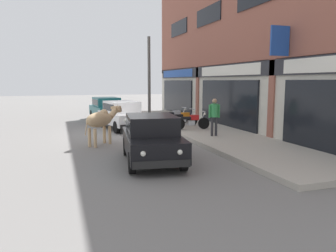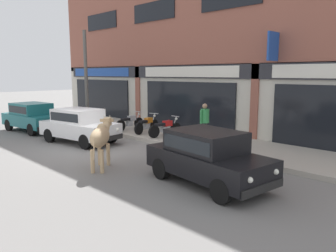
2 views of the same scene
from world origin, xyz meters
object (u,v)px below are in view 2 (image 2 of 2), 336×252
(motorcycle_0, at_px, (130,122))
(motorcycle_2, at_px, (165,128))
(motorcycle_1, at_px, (147,125))
(cow, at_px, (101,137))
(car_0, at_px, (79,124))
(car_2, at_px, (32,116))
(utility_pole, at_px, (86,79))
(pedestrian, at_px, (205,119))
(car_1, at_px, (207,155))

(motorcycle_0, xyz_separation_m, motorcycle_2, (2.49, 0.02, 0.00))
(motorcycle_1, bearing_deg, cow, -56.78)
(cow, height_order, motorcycle_1, cow)
(car_0, bearing_deg, cow, -21.41)
(car_2, distance_m, motorcycle_1, 6.15)
(cow, bearing_deg, car_2, 170.75)
(car_2, xyz_separation_m, motorcycle_2, (6.50, 3.22, -0.26))
(motorcycle_1, distance_m, motorcycle_2, 1.29)
(motorcycle_2, relative_size, utility_pole, 0.36)
(car_2, height_order, pedestrian, pedestrian)
(cow, xyz_separation_m, motorcycle_1, (-3.02, 4.61, -0.45))
(motorcycle_0, xyz_separation_m, motorcycle_1, (1.20, 0.06, 0.00))
(utility_pole, bearing_deg, cow, -28.80)
(motorcycle_2, bearing_deg, motorcycle_0, -179.63)
(motorcycle_0, relative_size, motorcycle_2, 1.00)
(cow, bearing_deg, utility_pole, 151.20)
(cow, bearing_deg, motorcycle_0, 132.85)
(cow, xyz_separation_m, motorcycle_2, (-1.73, 4.56, -0.45))
(cow, distance_m, utility_pole, 8.19)
(car_0, height_order, utility_pole, utility_pole)
(motorcycle_1, xyz_separation_m, utility_pole, (-4.00, -0.75, 2.14))
(car_1, relative_size, car_2, 1.01)
(car_1, bearing_deg, motorcycle_1, 151.25)
(motorcycle_0, height_order, motorcycle_1, same)
(pedestrian, bearing_deg, utility_pole, -173.33)
(car_0, xyz_separation_m, motorcycle_1, (0.95, 3.05, -0.26))
(cow, bearing_deg, car_1, 19.09)
(car_0, distance_m, pedestrian, 5.39)
(car_0, distance_m, car_2, 4.26)
(motorcycle_2, xyz_separation_m, utility_pole, (-5.29, -0.70, 2.14))
(motorcycle_2, relative_size, pedestrian, 1.13)
(car_0, distance_m, motorcycle_0, 3.01)
(cow, relative_size, car_1, 0.46)
(motorcycle_1, xyz_separation_m, pedestrian, (3.40, 0.11, 0.60))
(motorcycle_1, relative_size, utility_pole, 0.35)
(cow, distance_m, motorcycle_0, 6.22)
(car_0, relative_size, motorcycle_1, 2.11)
(car_2, relative_size, pedestrian, 2.33)
(cow, distance_m, car_0, 4.27)
(cow, bearing_deg, car_0, 158.59)
(car_2, distance_m, pedestrian, 9.25)
(motorcycle_0, relative_size, utility_pole, 0.36)
(car_0, bearing_deg, motorcycle_1, 72.70)
(cow, relative_size, car_0, 0.46)
(car_0, bearing_deg, pedestrian, 36.06)
(car_2, bearing_deg, cow, -9.25)
(car_1, height_order, utility_pole, utility_pole)
(car_1, distance_m, motorcycle_2, 6.08)
(car_0, relative_size, motorcycle_0, 2.09)
(cow, xyz_separation_m, car_2, (-8.22, 1.34, -0.19))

